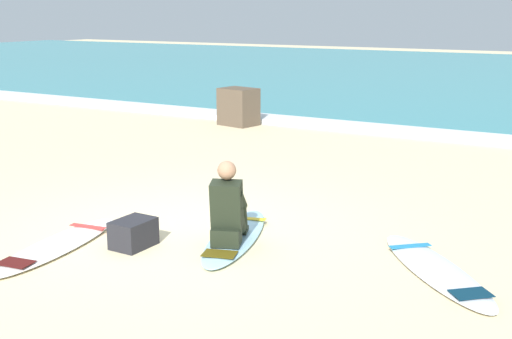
% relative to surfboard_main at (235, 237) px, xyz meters
% --- Properties ---
extents(ground_plane, '(80.00, 80.00, 0.00)m').
position_rel_surfboard_main_xyz_m(ground_plane, '(-0.83, -0.01, -0.04)').
color(ground_plane, beige).
extents(sea, '(80.00, 28.00, 0.10)m').
position_rel_surfboard_main_xyz_m(sea, '(-0.83, 21.40, 0.01)').
color(sea, teal).
rests_on(sea, ground).
extents(breaking_foam, '(80.00, 0.90, 0.11)m').
position_rel_surfboard_main_xyz_m(breaking_foam, '(-0.83, 7.70, 0.02)').
color(breaking_foam, white).
rests_on(breaking_foam, ground).
extents(surfboard_main, '(1.13, 2.20, 0.08)m').
position_rel_surfboard_main_xyz_m(surfboard_main, '(0.00, 0.00, 0.00)').
color(surfboard_main, '#9ED1E5').
rests_on(surfboard_main, ground).
extents(surfer_seated, '(0.57, 0.77, 0.95)m').
position_rel_surfboard_main_xyz_m(surfer_seated, '(0.07, -0.27, 0.40)').
color(surfer_seated, black).
rests_on(surfer_seated, surfboard_main).
extents(surfboard_spare_near, '(0.84, 2.18, 0.08)m').
position_rel_surfboard_main_xyz_m(surfboard_spare_near, '(-1.60, -1.26, 0.00)').
color(surfboard_spare_near, white).
rests_on(surfboard_spare_near, ground).
extents(surfboard_spare_far, '(1.86, 1.97, 0.08)m').
position_rel_surfboard_main_xyz_m(surfboard_spare_far, '(2.33, 0.17, -0.00)').
color(surfboard_spare_far, silver).
rests_on(surfboard_spare_far, ground).
extents(shoreline_rock, '(0.93, 0.77, 0.87)m').
position_rel_surfboard_main_xyz_m(shoreline_rock, '(-4.17, 6.87, 0.40)').
color(shoreline_rock, brown).
rests_on(shoreline_rock, ground).
extents(beach_bag, '(0.37, 0.49, 0.32)m').
position_rel_surfboard_main_xyz_m(beach_bag, '(-0.88, -0.79, 0.12)').
color(beach_bag, '#232328').
rests_on(beach_bag, ground).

